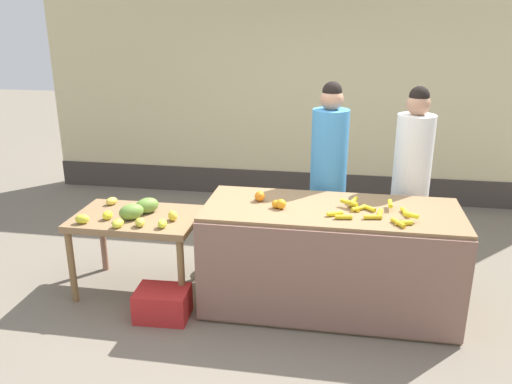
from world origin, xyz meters
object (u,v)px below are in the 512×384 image
at_px(vendor_woman_blue_shirt, 328,180).
at_px(produce_sack, 239,237).
at_px(vendor_woman_white_shirt, 410,185).
at_px(produce_crate, 163,304).

relative_size(vendor_woman_blue_shirt, produce_sack, 3.14).
bearing_deg(vendor_woman_white_shirt, vendor_woman_blue_shirt, -179.30).
height_order(vendor_woman_blue_shirt, vendor_woman_white_shirt, vendor_woman_blue_shirt).
height_order(produce_crate, produce_sack, produce_sack).
xyz_separation_m(vendor_woman_blue_shirt, vendor_woman_white_shirt, (0.76, 0.01, -0.01)).
relative_size(vendor_woman_blue_shirt, produce_crate, 4.25).
bearing_deg(produce_crate, vendor_woman_blue_shirt, 40.20).
bearing_deg(produce_sack, produce_crate, -111.71).
bearing_deg(vendor_woman_blue_shirt, produce_crate, -139.80).
xyz_separation_m(vendor_woman_white_shirt, produce_crate, (-2.06, -1.11, -0.80)).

